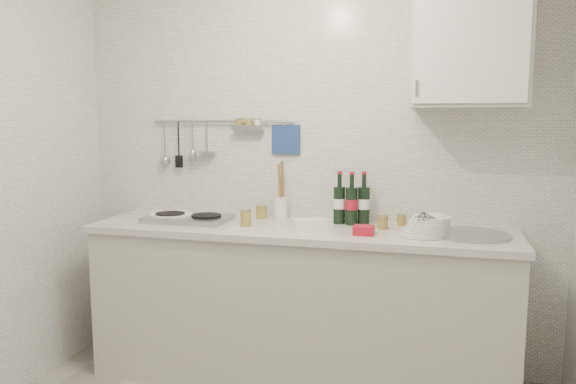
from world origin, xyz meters
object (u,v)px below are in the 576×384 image
at_px(plate_stack_hob, 170,216).
at_px(utensil_crock, 281,205).
at_px(plate_stack_sink, 428,226).
at_px(wine_bottles, 352,198).
at_px(wall_cabinet, 469,41).

xyz_separation_m(plate_stack_hob, utensil_crock, (0.65, 0.22, 0.07)).
bearing_deg(plate_stack_hob, utensil_crock, 18.33).
relative_size(plate_stack_sink, wine_bottles, 0.87).
bearing_deg(wall_cabinet, plate_stack_sink, -136.74).
bearing_deg(wine_bottles, plate_stack_sink, -25.70).
bearing_deg(wall_cabinet, utensil_crock, 173.74).
bearing_deg(plate_stack_hob, wine_bottles, 7.33).
relative_size(plate_stack_hob, wine_bottles, 0.93).
xyz_separation_m(wall_cabinet, plate_stack_hob, (-1.73, -0.10, -1.01)).
height_order(wall_cabinet, utensil_crock, wall_cabinet).
bearing_deg(utensil_crock, plate_stack_sink, -17.75).
xyz_separation_m(wall_cabinet, utensil_crock, (-1.08, 0.12, -0.94)).
distance_m(plate_stack_hob, utensil_crock, 0.69).
bearing_deg(plate_stack_hob, wall_cabinet, 3.24).
bearing_deg(plate_stack_sink, wall_cabinet, 43.26).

